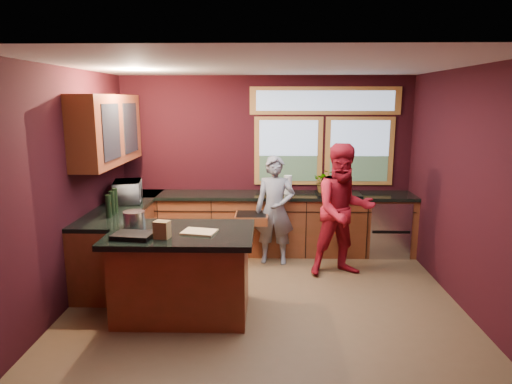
{
  "coord_description": "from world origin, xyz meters",
  "views": [
    {
      "loc": [
        0.02,
        -5.1,
        2.34
      ],
      "look_at": [
        -0.12,
        0.4,
        1.22
      ],
      "focal_mm": 32.0,
      "sensor_mm": 36.0,
      "label": 1
    }
  ],
  "objects_px": {
    "person_red": "(344,210)",
    "cutting_board": "(199,232)",
    "stock_pot": "(134,219)",
    "island": "(183,272)",
    "person_grey": "(275,210)"
  },
  "relations": [
    {
      "from": "island",
      "to": "person_grey",
      "type": "distance_m",
      "value": 1.97
    },
    {
      "from": "island",
      "to": "stock_pot",
      "type": "height_order",
      "value": "stock_pot"
    },
    {
      "from": "person_grey",
      "to": "stock_pot",
      "type": "height_order",
      "value": "person_grey"
    },
    {
      "from": "island",
      "to": "cutting_board",
      "type": "relative_size",
      "value": 4.43
    },
    {
      "from": "person_red",
      "to": "cutting_board",
      "type": "distance_m",
      "value": 2.15
    },
    {
      "from": "person_red",
      "to": "stock_pot",
      "type": "xyz_separation_m",
      "value": [
        -2.49,
        -1.06,
        0.14
      ]
    },
    {
      "from": "person_red",
      "to": "stock_pot",
      "type": "bearing_deg",
      "value": -169.4
    },
    {
      "from": "island",
      "to": "cutting_board",
      "type": "height_order",
      "value": "cutting_board"
    },
    {
      "from": "cutting_board",
      "to": "stock_pot",
      "type": "relative_size",
      "value": 1.46
    },
    {
      "from": "island",
      "to": "person_red",
      "type": "bearing_deg",
      "value": 31.94
    },
    {
      "from": "stock_pot",
      "to": "person_grey",
      "type": "bearing_deg",
      "value": 43.42
    },
    {
      "from": "person_red",
      "to": "cutting_board",
      "type": "relative_size",
      "value": 5.09
    },
    {
      "from": "island",
      "to": "person_red",
      "type": "relative_size",
      "value": 0.87
    },
    {
      "from": "island",
      "to": "stock_pot",
      "type": "distance_m",
      "value": 0.8
    },
    {
      "from": "island",
      "to": "cutting_board",
      "type": "distance_m",
      "value": 0.52
    }
  ]
}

